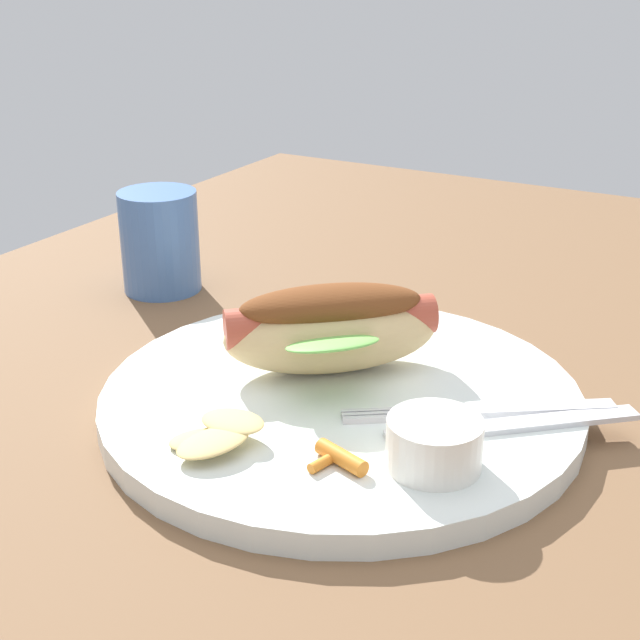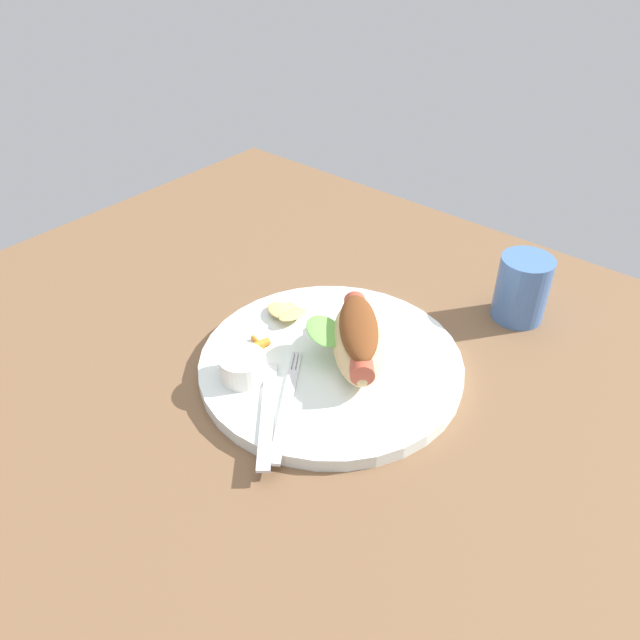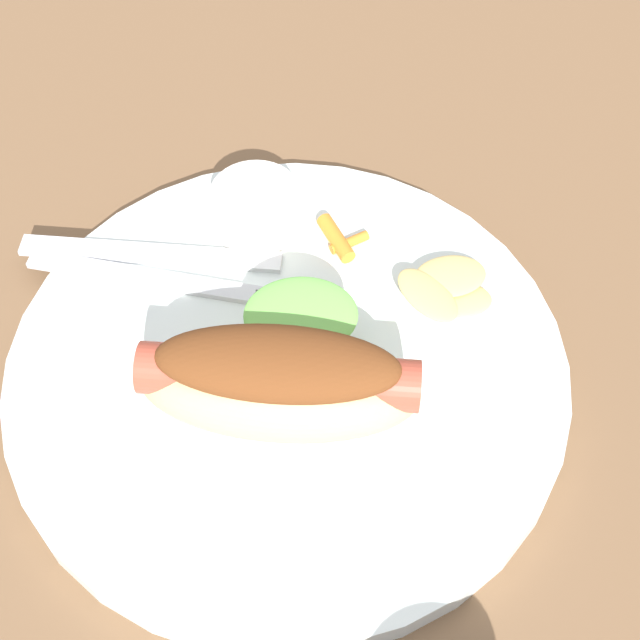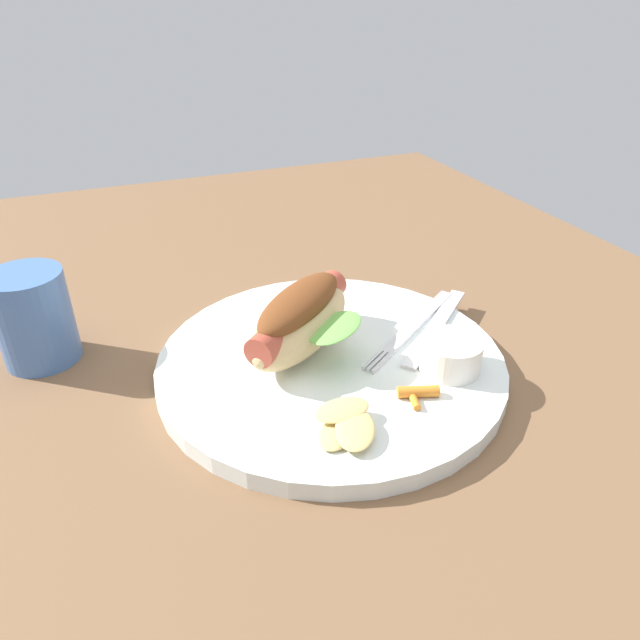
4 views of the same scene
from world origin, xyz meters
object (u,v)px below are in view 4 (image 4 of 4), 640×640
object	(u,v)px
sauce_ramekin	(451,355)
chips_pile	(345,424)
hot_dog	(301,318)
fork	(413,327)
plate	(331,363)
drinking_cup	(34,318)
carrot_garnish	(417,393)
knife	(436,326)

from	to	relation	value
sauce_ramekin	chips_pile	distance (cm)	12.35
hot_dog	sauce_ramekin	xyz separation A→B (cm)	(7.87, 10.69, -1.70)
fork	hot_dog	bearing A→B (deg)	-38.55
plate	drinking_cup	size ratio (longest dim) A/B	3.53
hot_dog	carrot_garnish	world-z (taller)	hot_dog
chips_pile	fork	bearing A→B (deg)	132.23
hot_dog	drinking_cup	world-z (taller)	drinking_cup
sauce_ramekin	drinking_cup	distance (cm)	37.20
plate	fork	world-z (taller)	fork
drinking_cup	knife	bearing A→B (deg)	72.16
fork	plate	bearing A→B (deg)	-25.64
chips_pile	carrot_garnish	distance (cm)	7.21
knife	fork	bearing A→B (deg)	-61.60
plate	knife	bearing A→B (deg)	93.01
sauce_ramekin	knife	xyz separation A→B (cm)	(-6.22, 2.55, -1.24)
fork	knife	distance (cm)	2.20
fork	knife	world-z (taller)	same
fork	chips_pile	world-z (taller)	chips_pile
sauce_ramekin	drinking_cup	xyz separation A→B (cm)	(-17.58, -32.75, 1.36)
sauce_ramekin	knife	distance (cm)	6.84
hot_dog	drinking_cup	distance (cm)	24.11
fork	drinking_cup	xyz separation A→B (cm)	(-10.58, -33.24, 2.58)
fork	sauce_ramekin	bearing A→B (deg)	51.85
chips_pile	drinking_cup	xyz separation A→B (cm)	(-21.60, -21.10, 2.08)
plate	fork	distance (cm)	9.37
hot_dog	plate	bearing A→B (deg)	90.34
knife	drinking_cup	world-z (taller)	drinking_cup
hot_dog	sauce_ramekin	distance (cm)	13.38
knife	carrot_garnish	distance (cm)	11.26
chips_pile	carrot_garnish	xyz separation A→B (cm)	(-1.55, 7.04, -0.26)
drinking_cup	chips_pile	bearing A→B (deg)	44.33
plate	drinking_cup	xyz separation A→B (cm)	(-11.95, -24.04, 3.58)
hot_dog	drinking_cup	xyz separation A→B (cm)	(-9.71, -22.06, -0.35)
plate	sauce_ramekin	bearing A→B (deg)	57.15
sauce_ramekin	chips_pile	xyz separation A→B (cm)	(4.02, -11.65, -0.73)
plate	knife	xyz separation A→B (cm)	(-0.59, 11.26, 0.98)
knife	carrot_garnish	bearing A→B (deg)	9.80
fork	knife	bearing A→B (deg)	124.98
hot_dog	carrot_garnish	size ratio (longest dim) A/B	4.19
hot_dog	fork	world-z (taller)	hot_dog
knife	plate	bearing A→B (deg)	-37.71
sauce_ramekin	fork	world-z (taller)	sauce_ramekin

